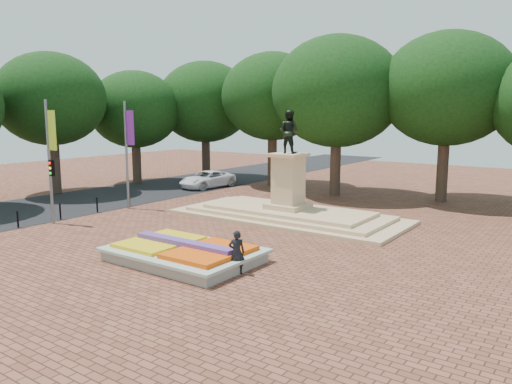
{
  "coord_description": "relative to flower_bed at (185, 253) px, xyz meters",
  "views": [
    {
      "loc": [
        15.43,
        -16.98,
        6.31
      ],
      "look_at": [
        0.64,
        3.8,
        2.2
      ],
      "focal_mm": 35.0,
      "sensor_mm": 36.0,
      "label": 1
    }
  ],
  "objects": [
    {
      "name": "monument",
      "position": [
        -1.03,
        10.0,
        0.5
      ],
      "size": [
        14.0,
        6.0,
        6.4
      ],
      "color": "tan",
      "rests_on": "ground"
    },
    {
      "name": "van",
      "position": [
        -13.03,
        16.49,
        0.32
      ],
      "size": [
        2.91,
        5.29,
        1.4
      ],
      "primitive_type": "imported",
      "rotation": [
        0.0,
        0.0,
        -0.12
      ],
      "color": "white",
      "rests_on": "ground"
    },
    {
      "name": "pedestrian",
      "position": [
        2.83,
        -0.04,
        0.5
      ],
      "size": [
        0.76,
        0.72,
        1.75
      ],
      "primitive_type": "imported",
      "rotation": [
        0.0,
        0.0,
        3.81
      ],
      "color": "black",
      "rests_on": "ground"
    },
    {
      "name": "asphalt_street",
      "position": [
        -16.03,
        7.0,
        -0.37
      ],
      "size": [
        9.0,
        90.0,
        0.02
      ],
      "primitive_type": "cube",
      "color": "black",
      "rests_on": "ground"
    },
    {
      "name": "ground",
      "position": [
        -1.03,
        2.0,
        -0.38
      ],
      "size": [
        90.0,
        90.0,
        0.0
      ],
      "primitive_type": "plane",
      "color": "brown",
      "rests_on": "ground"
    },
    {
      "name": "tree_row_back",
      "position": [
        1.31,
        20.0,
        6.29
      ],
      "size": [
        44.8,
        8.8,
        10.43
      ],
      "color": "#33251C",
      "rests_on": "ground"
    },
    {
      "name": "bollard_row",
      "position": [
        -11.73,
        0.5,
        0.15
      ],
      "size": [
        0.12,
        13.12,
        0.98
      ],
      "color": "black",
      "rests_on": "ground"
    },
    {
      "name": "flower_bed",
      "position": [
        0.0,
        0.0,
        0.0
      ],
      "size": [
        6.3,
        4.3,
        0.91
      ],
      "color": "gray",
      "rests_on": "ground"
    },
    {
      "name": "tree_row_street",
      "position": [
        -20.53,
        6.67,
        6.01
      ],
      "size": [
        8.4,
        25.4,
        9.98
      ],
      "color": "#33251C",
      "rests_on": "ground"
    },
    {
      "name": "banner_poles",
      "position": [
        -11.1,
        0.69,
        3.5
      ],
      "size": [
        0.88,
        11.17,
        7.0
      ],
      "color": "slate",
      "rests_on": "ground"
    }
  ]
}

